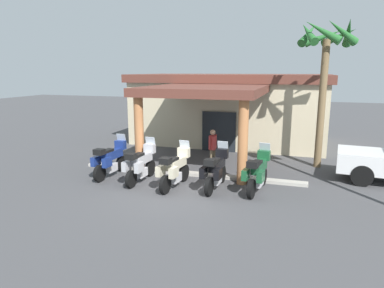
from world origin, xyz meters
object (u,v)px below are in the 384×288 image
at_px(motorcycle_silver, 141,164).
at_px(pedestrian, 213,146).
at_px(motorcycle_black, 216,170).
at_px(motorcycle_green, 258,173).
at_px(palm_tree_near_portico, 326,53).
at_px(motel_building, 230,107).
at_px(motorcycle_cream, 175,169).
at_px(motorcycle_blue, 110,160).

height_order(motorcycle_silver, pedestrian, pedestrian).
height_order(motorcycle_black, motorcycle_green, same).
bearing_deg(palm_tree_near_portico, motorcycle_silver, -146.63).
relative_size(motel_building, motorcycle_silver, 5.12).
bearing_deg(pedestrian, motorcycle_cream, -82.69).
bearing_deg(motorcycle_cream, motorcycle_green, -75.13).
height_order(motorcycle_cream, pedestrian, pedestrian).
distance_m(motorcycle_silver, motorcycle_cream, 1.48).
xyz_separation_m(motel_building, palm_tree_near_portico, (4.88, -4.27, 2.84)).
xyz_separation_m(pedestrian, palm_tree_near_portico, (4.37, 1.71, 3.90)).
height_order(motel_building, motorcycle_green, motel_building).
bearing_deg(motorcycle_silver, palm_tree_near_portico, -54.34).
bearing_deg(motorcycle_green, motorcycle_black, 104.82).
bearing_deg(pedestrian, motorcycle_green, -25.04).
bearing_deg(motorcycle_blue, pedestrian, -54.07).
distance_m(motel_building, motorcycle_black, 8.71).
distance_m(motorcycle_blue, motorcycle_black, 4.41).
height_order(motorcycle_black, palm_tree_near_portico, palm_tree_near_portico).
bearing_deg(palm_tree_near_portico, pedestrian, -158.61).
relative_size(motorcycle_cream, motorcycle_black, 1.00).
relative_size(motorcycle_silver, palm_tree_near_portico, 0.35).
distance_m(motorcycle_cream, motorcycle_green, 2.97).
bearing_deg(motorcycle_black, motorcycle_silver, 94.73).
relative_size(motorcycle_blue, palm_tree_near_portico, 0.35).
height_order(motorcycle_blue, motorcycle_silver, same).
xyz_separation_m(motorcycle_cream, motorcycle_black, (1.47, 0.28, 0.00)).
distance_m(motorcycle_cream, motorcycle_black, 1.50).
xyz_separation_m(motorcycle_blue, motorcycle_cream, (2.94, -0.47, 0.00)).
distance_m(motorcycle_blue, palm_tree_near_portico, 9.91).
bearing_deg(motorcycle_blue, palm_tree_near_portico, -59.95).
xyz_separation_m(motel_building, motorcycle_blue, (-3.13, -8.32, -1.36)).
distance_m(motel_building, motorcycle_cream, 8.90).
bearing_deg(motel_building, palm_tree_near_portico, -40.91).
distance_m(motel_building, palm_tree_near_portico, 7.08).
xyz_separation_m(motel_building, motorcycle_black, (1.28, -8.51, -1.36)).
xyz_separation_m(motorcycle_silver, motorcycle_cream, (1.47, -0.21, 0.00)).
height_order(motorcycle_green, palm_tree_near_portico, palm_tree_near_portico).
bearing_deg(motel_building, motorcycle_green, -71.46).
xyz_separation_m(motel_building, motorcycle_silver, (-1.66, -8.58, -1.36)).
bearing_deg(motorcycle_cream, pedestrian, -8.04).
height_order(motorcycle_green, pedestrian, pedestrian).
bearing_deg(motorcycle_black, motorcycle_green, -79.90).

